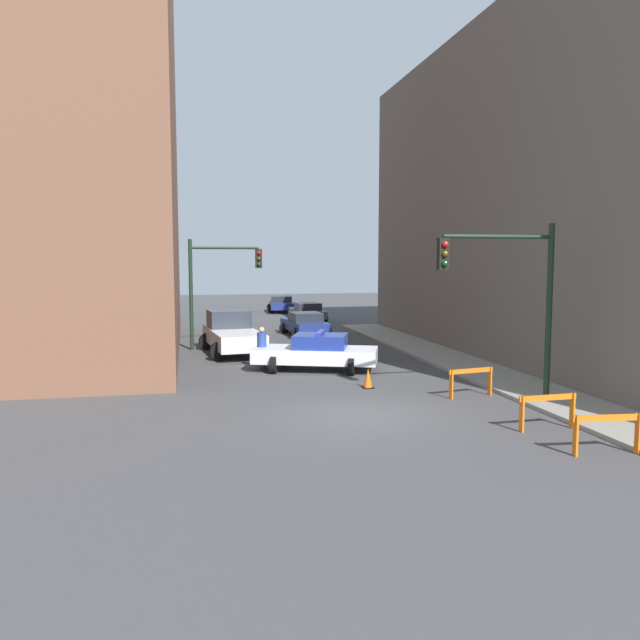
{
  "coord_description": "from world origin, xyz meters",
  "views": [
    {
      "loc": [
        -4.65,
        -16.16,
        4.27
      ],
      "look_at": [
        0.1,
        5.82,
        2.07
      ],
      "focal_mm": 35.0,
      "sensor_mm": 36.0,
      "label": 1
    }
  ],
  "objects": [
    {
      "name": "ground_plane",
      "position": [
        0.0,
        0.0,
        0.0
      ],
      "size": [
        120.0,
        120.0,
        0.0
      ],
      "primitive_type": "plane",
      "color": "#424244"
    },
    {
      "name": "sidewalk_right",
      "position": [
        6.2,
        0.0,
        0.06
      ],
      "size": [
        2.4,
        44.0,
        0.12
      ],
      "color": "gray",
      "rests_on": "ground_plane"
    },
    {
      "name": "building_corner_left",
      "position": [
        -12.0,
        14.0,
        11.29
      ],
      "size": [
        14.0,
        20.0,
        22.58
      ],
      "color": "brown",
      "rests_on": "ground_plane"
    },
    {
      "name": "building_right",
      "position": [
        13.4,
        8.0,
        7.16
      ],
      "size": [
        12.0,
        28.0,
        14.31
      ],
      "color": "#6B6056",
      "rests_on": "ground_plane"
    },
    {
      "name": "traffic_light_near",
      "position": [
        4.73,
        0.41,
        3.53
      ],
      "size": [
        3.64,
        0.35,
        5.2
      ],
      "color": "black",
      "rests_on": "sidewalk_right"
    },
    {
      "name": "traffic_light_far",
      "position": [
        -3.3,
        13.67,
        3.4
      ],
      "size": [
        3.44,
        0.35,
        5.2
      ],
      "color": "black",
      "rests_on": "ground_plane"
    },
    {
      "name": "police_car",
      "position": [
        0.23,
        7.02,
        0.72
      ],
      "size": [
        5.05,
        3.35,
        1.52
      ],
      "rotation": [
        0.0,
        0.0,
        1.22
      ],
      "color": "white",
      "rests_on": "ground_plane"
    },
    {
      "name": "white_truck",
      "position": [
        -2.61,
        12.2,
        0.91
      ],
      "size": [
        3.02,
        5.59,
        1.9
      ],
      "rotation": [
        0.0,
        0.0,
        0.11
      ],
      "color": "silver",
      "rests_on": "ground_plane"
    },
    {
      "name": "parked_car_near",
      "position": [
        1.87,
        17.96,
        0.67
      ],
      "size": [
        2.51,
        4.44,
        1.31
      ],
      "rotation": [
        0.0,
        0.0,
        0.08
      ],
      "color": "navy",
      "rests_on": "ground_plane"
    },
    {
      "name": "parked_car_mid",
      "position": [
        3.5,
        25.65,
        0.67
      ],
      "size": [
        2.34,
        4.34,
        1.31
      ],
      "rotation": [
        0.0,
        0.0,
        0.02
      ],
      "color": "#474C51",
      "rests_on": "ground_plane"
    },
    {
      "name": "parked_car_far",
      "position": [
        2.93,
        33.72,
        0.67
      ],
      "size": [
        2.56,
        4.46,
        1.31
      ],
      "rotation": [
        0.0,
        0.0,
        -0.1
      ],
      "color": "navy",
      "rests_on": "ground_plane"
    },
    {
      "name": "pedestrian_crossing",
      "position": [
        -1.8,
        7.75,
        0.86
      ],
      "size": [
        0.36,
        0.36,
        1.66
      ],
      "rotation": [
        0.0,
        0.0,
        4.71
      ],
      "color": "#474C66",
      "rests_on": "ground_plane"
    },
    {
      "name": "barrier_front",
      "position": [
        4.28,
        -4.5,
        0.62
      ],
      "size": [
        1.6,
        0.31,
        0.9
      ],
      "rotation": [
        0.0,
        0.0,
        -0.1
      ],
      "color": "orange",
      "rests_on": "ground_plane"
    },
    {
      "name": "barrier_mid",
      "position": [
        4.14,
        -2.44,
        0.62
      ],
      "size": [
        1.6,
        0.22,
        0.9
      ],
      "rotation": [
        0.0,
        0.0,
        0.04
      ],
      "color": "orange",
      "rests_on": "ground_plane"
    },
    {
      "name": "barrier_back",
      "position": [
        3.95,
        1.46,
        0.62
      ],
      "size": [
        1.58,
        0.42,
        0.9
      ],
      "rotation": [
        0.0,
        0.0,
        0.18
      ],
      "color": "orange",
      "rests_on": "ground_plane"
    },
    {
      "name": "traffic_cone",
      "position": [
        1.23,
        3.44,
        0.32
      ],
      "size": [
        0.36,
        0.36,
        0.66
      ],
      "color": "black",
      "rests_on": "ground_plane"
    }
  ]
}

